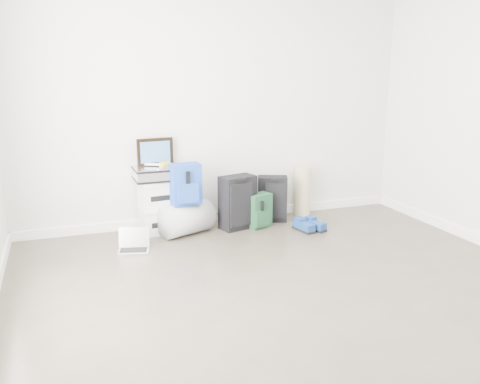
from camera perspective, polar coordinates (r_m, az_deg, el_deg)
name	(u,v)px	position (r m, az deg, el deg)	size (l,w,h in m)	color
ground	(320,315)	(3.83, 8.99, -13.52)	(5.00, 5.00, 0.00)	#3D342C
room_envelope	(329,71)	(3.42, 9.96, 13.19)	(4.52, 5.02, 2.71)	silver
boxes_stack	(159,206)	(5.55, -9.08, -1.55)	(0.44, 0.37, 0.58)	silver
briefcase	(158,174)	(5.46, -9.22, 2.06)	(0.49, 0.36, 0.14)	#B2B2B7
painting	(155,152)	(5.52, -9.50, 4.47)	(0.39, 0.07, 0.29)	black
drone	(165,165)	(5.44, -8.39, 3.05)	(0.48, 0.48, 0.05)	gold
duffel_bag	(186,219)	(5.46, -6.09, -3.00)	(0.34, 0.34, 0.55)	gray
blue_backpack	(186,185)	(5.33, -6.12, 0.80)	(0.32, 0.25, 0.43)	#1943A8
large_suitcase	(238,202)	(5.59, -0.24, -1.18)	(0.43, 0.33, 0.59)	black
green_backpack	(259,211)	(5.66, 2.16, -2.18)	(0.31, 0.28, 0.38)	#123321
carry_on	(273,199)	(5.88, 3.68, -0.77)	(0.38, 0.32, 0.53)	black
shoes	(309,226)	(5.64, 7.75, -3.83)	(0.31, 0.31, 0.09)	black
rolled_rug	(302,191)	(6.16, 7.03, 0.14)	(0.19, 0.19, 0.59)	tan
laptop	(134,245)	(5.11, -11.84, -5.84)	(0.34, 0.28, 0.21)	#B8B8BC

